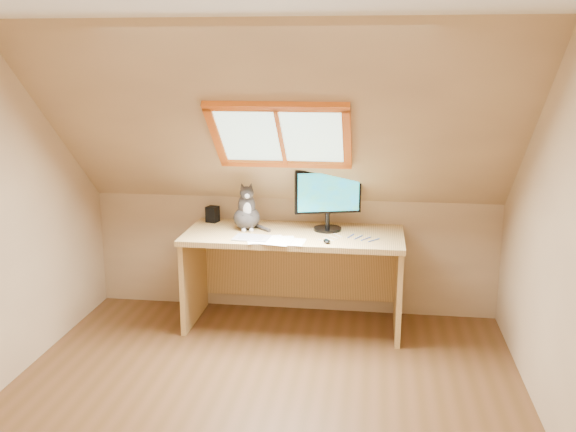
# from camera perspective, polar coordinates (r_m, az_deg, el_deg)

# --- Properties ---
(ground) EXTENTS (3.50, 3.50, 0.00)m
(ground) POSITION_cam_1_polar(r_m,az_deg,el_deg) (4.23, -2.78, -16.98)
(ground) COLOR brown
(ground) RESTS_ON ground
(room_shell) EXTENTS (3.52, 3.52, 2.41)m
(room_shell) POSITION_cam_1_polar(r_m,az_deg,el_deg) (3.62, -3.31, 2.07)
(room_shell) COLOR tan
(room_shell) RESTS_ON ground
(desk) EXTENTS (1.76, 0.77, 0.80)m
(desk) POSITION_cam_1_polar(r_m,az_deg,el_deg) (5.31, 0.63, -3.73)
(desk) COLOR #DEB369
(desk) RESTS_ON ground
(monitor) EXTENTS (0.53, 0.23, 0.50)m
(monitor) POSITION_cam_1_polar(r_m,az_deg,el_deg) (5.18, 3.58, 1.79)
(monitor) COLOR black
(monitor) RESTS_ON desk
(cat) EXTENTS (0.28, 0.31, 0.40)m
(cat) POSITION_cam_1_polar(r_m,az_deg,el_deg) (5.26, -3.69, 0.34)
(cat) COLOR #3B3635
(cat) RESTS_ON desk
(desk_speaker) EXTENTS (0.11, 0.11, 0.13)m
(desk_speaker) POSITION_cam_1_polar(r_m,az_deg,el_deg) (5.53, -6.72, 0.16)
(desk_speaker) COLOR black
(desk_speaker) RESTS_ON desk
(graphics_tablet) EXTENTS (0.29, 0.22, 0.01)m
(graphics_tablet) POSITION_cam_1_polar(r_m,az_deg,el_deg) (5.00, -3.25, -1.96)
(graphics_tablet) COLOR #B2B2B7
(graphics_tablet) RESTS_ON desk
(mouse) EXTENTS (0.07, 0.10, 0.03)m
(mouse) POSITION_cam_1_polar(r_m,az_deg,el_deg) (4.89, 3.46, -2.23)
(mouse) COLOR black
(mouse) RESTS_ON desk
(papers) EXTENTS (0.35, 0.30, 0.01)m
(papers) POSITION_cam_1_polar(r_m,az_deg,el_deg) (4.94, -1.12, -2.18)
(papers) COLOR white
(papers) RESTS_ON desk
(cables) EXTENTS (0.51, 0.26, 0.01)m
(cables) POSITION_cam_1_polar(r_m,az_deg,el_deg) (5.02, 5.53, -1.97)
(cables) COLOR silver
(cables) RESTS_ON desk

